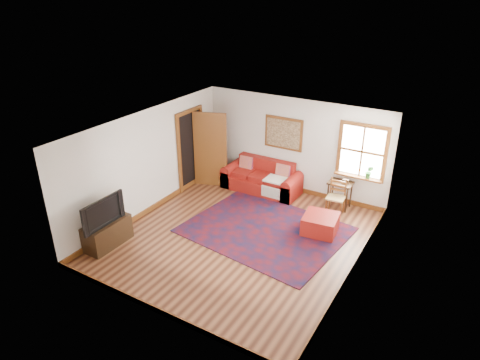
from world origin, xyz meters
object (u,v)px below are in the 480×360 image
Objects in this scene: side_table at (340,187)px; media_cabinet at (108,233)px; red_leather_sofa at (262,180)px; red_ottoman at (320,224)px; ladder_back_chair at (336,196)px.

side_table is 5.50m from media_cabinet.
side_table is at bearing 2.37° from red_leather_sofa.
red_leather_sofa reaches higher than media_cabinet.
side_table is at bearing 83.82° from red_ottoman.
red_ottoman is 1.06× the size of side_table.
red_ottoman is 4.61m from media_cabinet.
side_table is at bearing 48.23° from media_cabinet.
red_leather_sofa is at bearing -177.63° from side_table.
media_cabinet is (-1.56, -4.01, 0.01)m from red_leather_sofa.
media_cabinet is at bearing -131.77° from side_table.
ladder_back_chair is at bearing -6.40° from red_leather_sofa.
media_cabinet is (-3.66, -4.10, -0.28)m from side_table.
ladder_back_chair is (2.12, -0.24, 0.20)m from red_leather_sofa.
side_table is 0.34m from ladder_back_chair.
red_leather_sofa is 2.35× the size of ladder_back_chair.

